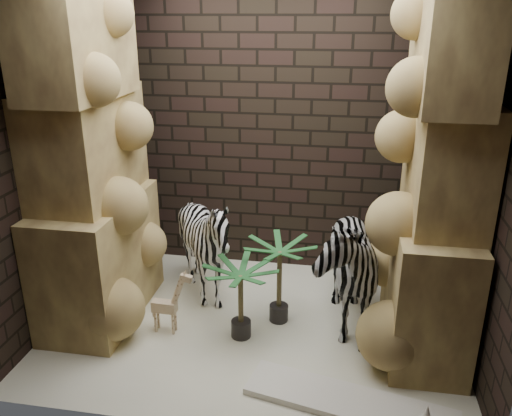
% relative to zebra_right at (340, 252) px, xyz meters
% --- Properties ---
extents(floor, '(3.50, 3.50, 0.00)m').
position_rel_zebra_right_xyz_m(floor, '(-0.72, -0.19, -0.69)').
color(floor, white).
rests_on(floor, ground).
extents(wall_back, '(3.50, 0.00, 3.50)m').
position_rel_zebra_right_xyz_m(wall_back, '(-0.72, 1.06, 0.81)').
color(wall_back, black).
rests_on(wall_back, ground).
extents(wall_front, '(3.50, 0.00, 3.50)m').
position_rel_zebra_right_xyz_m(wall_front, '(-0.72, -1.44, 0.81)').
color(wall_front, black).
rests_on(wall_front, ground).
extents(wall_left, '(0.00, 3.00, 3.00)m').
position_rel_zebra_right_xyz_m(wall_left, '(-2.47, -0.19, 0.81)').
color(wall_left, black).
rests_on(wall_left, ground).
extents(wall_right, '(0.00, 3.00, 3.00)m').
position_rel_zebra_right_xyz_m(wall_right, '(1.03, -0.19, 0.81)').
color(wall_right, black).
rests_on(wall_right, ground).
extents(rock_pillar_left, '(0.68, 1.30, 3.00)m').
position_rel_zebra_right_xyz_m(rock_pillar_left, '(-2.12, -0.19, 0.81)').
color(rock_pillar_left, '#DCC472').
rests_on(rock_pillar_left, floor).
extents(rock_pillar_right, '(0.58, 1.25, 3.00)m').
position_rel_zebra_right_xyz_m(rock_pillar_right, '(0.70, -0.19, 0.81)').
color(rock_pillar_right, '#DCC472').
rests_on(rock_pillar_right, floor).
extents(zebra_right, '(0.82, 1.26, 1.38)m').
position_rel_zebra_right_xyz_m(zebra_right, '(0.00, 0.00, 0.00)').
color(zebra_right, white).
rests_on(zebra_right, floor).
extents(zebra_left, '(1.12, 1.29, 1.03)m').
position_rel_zebra_right_xyz_m(zebra_left, '(-1.23, 0.19, -0.18)').
color(zebra_left, white).
rests_on(zebra_left, floor).
extents(giraffe_toy, '(0.33, 0.12, 0.62)m').
position_rel_zebra_right_xyz_m(giraffe_toy, '(-1.46, -0.39, -0.38)').
color(giraffe_toy, beige).
rests_on(giraffe_toy, floor).
extents(palm_front, '(0.36, 0.36, 0.78)m').
position_rel_zebra_right_xyz_m(palm_front, '(-0.51, -0.06, -0.30)').
color(palm_front, '#114922').
rests_on(palm_front, floor).
extents(palm_back, '(0.36, 0.36, 0.68)m').
position_rel_zebra_right_xyz_m(palm_back, '(-0.79, -0.36, -0.35)').
color(palm_back, '#114922').
rests_on(palm_back, floor).
extents(surfboard, '(1.53, 0.67, 0.05)m').
position_rel_zebra_right_xyz_m(surfboard, '(0.13, -1.05, -0.67)').
color(surfboard, white).
rests_on(surfboard, floor).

